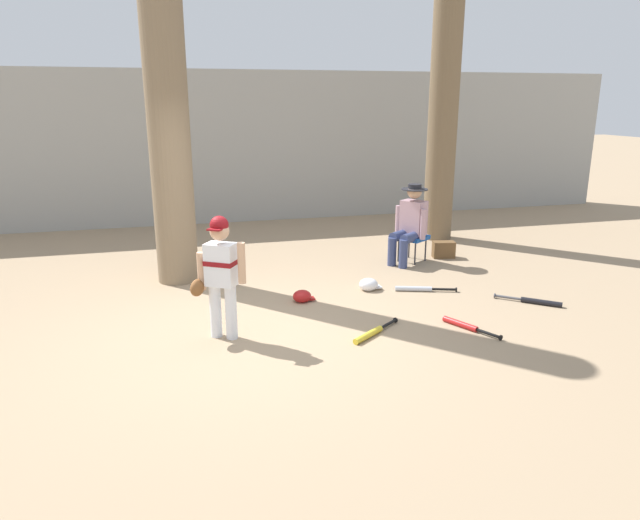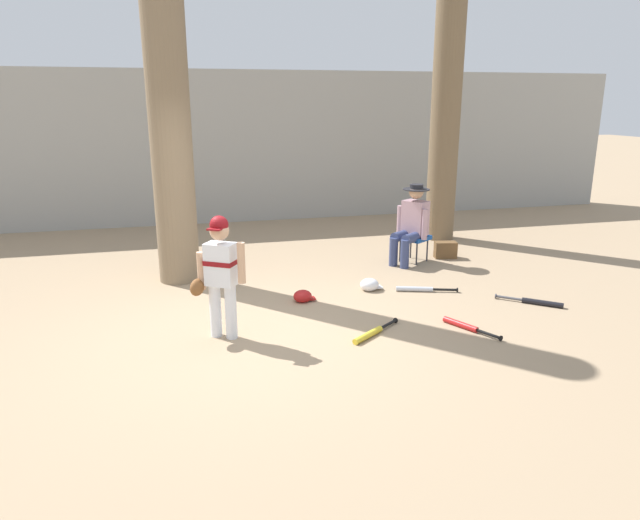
# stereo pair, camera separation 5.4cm
# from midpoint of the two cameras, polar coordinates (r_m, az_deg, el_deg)

# --- Properties ---
(ground_plane) EXTENTS (60.00, 60.00, 0.00)m
(ground_plane) POSITION_cam_midpoint_polar(r_m,az_deg,el_deg) (6.21, -7.20, -7.41)
(ground_plane) COLOR #9E8466
(concrete_back_wall) EXTENTS (18.00, 0.36, 2.99)m
(concrete_back_wall) POSITION_cam_midpoint_polar(r_m,az_deg,el_deg) (11.85, -11.59, 10.87)
(concrete_back_wall) COLOR #9E9E99
(concrete_back_wall) RESTS_ON ground
(tree_near_player) EXTENTS (0.89, 0.89, 5.94)m
(tree_near_player) POSITION_cam_midpoint_polar(r_m,az_deg,el_deg) (7.87, -15.26, 15.82)
(tree_near_player) COLOR #7F6B51
(tree_near_player) RESTS_ON ground
(tree_behind_spectator) EXTENTS (0.73, 0.73, 4.55)m
(tree_behind_spectator) POSITION_cam_midpoint_polar(r_m,az_deg,el_deg) (10.36, 11.92, 12.59)
(tree_behind_spectator) COLOR brown
(tree_behind_spectator) RESTS_ON ground
(young_ballplayer) EXTENTS (0.60, 0.37, 1.31)m
(young_ballplayer) POSITION_cam_midpoint_polar(r_m,az_deg,el_deg) (5.94, -10.20, -0.96)
(young_ballplayer) COLOR white
(young_ballplayer) RESTS_ON ground
(folding_stool) EXTENTS (0.56, 0.56, 0.41)m
(folding_stool) POSITION_cam_midpoint_polar(r_m,az_deg,el_deg) (8.92, 9.02, 2.14)
(folding_stool) COLOR #194C9E
(folding_stool) RESTS_ON ground
(seated_spectator) EXTENTS (0.65, 0.59, 1.20)m
(seated_spectator) POSITION_cam_midpoint_polar(r_m,az_deg,el_deg) (8.78, 8.75, 3.78)
(seated_spectator) COLOR navy
(seated_spectator) RESTS_ON ground
(handbag_beside_stool) EXTENTS (0.37, 0.25, 0.26)m
(handbag_beside_stool) POSITION_cam_midpoint_polar(r_m,az_deg,el_deg) (9.28, 12.04, 1.02)
(handbag_beside_stool) COLOR brown
(handbag_beside_stool) RESTS_ON ground
(bat_aluminum_silver) EXTENTS (0.78, 0.31, 0.07)m
(bat_aluminum_silver) POSITION_cam_midpoint_polar(r_m,az_deg,el_deg) (7.61, 9.56, -2.84)
(bat_aluminum_silver) COLOR #B7BCC6
(bat_aluminum_silver) RESTS_ON ground
(bat_black_composite) EXTENTS (0.65, 0.57, 0.07)m
(bat_black_composite) POSITION_cam_midpoint_polar(r_m,az_deg,el_deg) (7.52, 20.49, -3.88)
(bat_black_composite) COLOR black
(bat_black_composite) RESTS_ON ground
(bat_yellow_trainer) EXTENTS (0.67, 0.51, 0.07)m
(bat_yellow_trainer) POSITION_cam_midpoint_polar(r_m,az_deg,el_deg) (6.14, 4.90, -7.27)
(bat_yellow_trainer) COLOR yellow
(bat_yellow_trainer) RESTS_ON ground
(bat_red_barrel) EXTENTS (0.38, 0.68, 0.07)m
(bat_red_barrel) POSITION_cam_midpoint_polar(r_m,az_deg,el_deg) (6.51, 13.96, -6.33)
(bat_red_barrel) COLOR red
(bat_red_barrel) RESTS_ON ground
(batting_helmet_red) EXTENTS (0.27, 0.21, 0.16)m
(batting_helmet_red) POSITION_cam_midpoint_polar(r_m,az_deg,el_deg) (7.12, -1.99, -3.63)
(batting_helmet_red) COLOR #A81919
(batting_helmet_red) RESTS_ON ground
(batting_helmet_white) EXTENTS (0.30, 0.23, 0.17)m
(batting_helmet_white) POSITION_cam_midpoint_polar(r_m,az_deg,el_deg) (7.57, 4.66, -2.45)
(batting_helmet_white) COLOR silver
(batting_helmet_white) RESTS_ON ground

